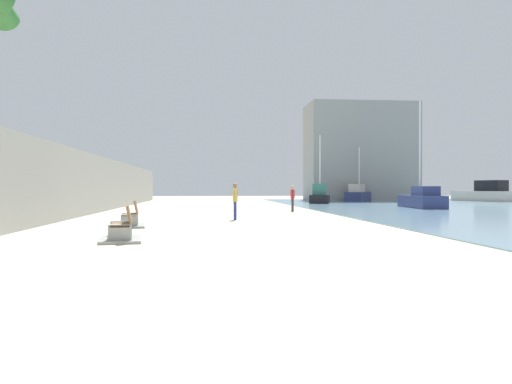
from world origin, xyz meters
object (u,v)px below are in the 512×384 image
at_px(bench_far, 131,220).
at_px(person_walking, 293,197).
at_px(boat_far_right, 485,194).
at_px(boat_distant, 320,196).
at_px(boat_mid_bay, 422,199).
at_px(boat_outer, 358,195).
at_px(bench_near, 122,232).
at_px(person_standing, 235,199).

xyz_separation_m(bench_far, person_walking, (8.10, 11.19, 0.68)).
bearing_deg(boat_far_right, bench_far, -135.82).
bearing_deg(boat_distant, boat_mid_bay, -66.34).
distance_m(boat_outer, boat_distant, 8.52).
relative_size(bench_near, boat_outer, 0.39).
bearing_deg(boat_far_right, person_walking, -140.20).
bearing_deg(boat_mid_bay, bench_far, -140.07).
distance_m(bench_far, boat_distant, 29.34).
distance_m(boat_distant, boat_far_right, 19.48).
distance_m(person_standing, boat_outer, 32.56).
xyz_separation_m(bench_far, boat_outer, (18.82, 32.61, 0.50)).
bearing_deg(boat_mid_bay, bench_near, -131.02).
height_order(bench_near, boat_mid_bay, boat_mid_bay).
distance_m(person_walking, boat_far_right, 31.18).
relative_size(bench_far, boat_outer, 0.39).
distance_m(bench_far, boat_far_right, 44.71).
height_order(bench_far, boat_mid_bay, boat_mid_bay).
bearing_deg(person_standing, bench_near, -112.88).
distance_m(person_walking, boat_distant, 15.85).
bearing_deg(boat_outer, bench_far, -120.00).
distance_m(bench_near, boat_outer, 41.90).
height_order(person_standing, boat_mid_bay, boat_mid_bay).
bearing_deg(bench_near, bench_far, 95.59).
bearing_deg(boat_distant, bench_near, -112.15).
relative_size(bench_near, bench_far, 1.01).
relative_size(bench_near, boat_far_right, 0.30).
height_order(bench_near, bench_far, same).
bearing_deg(person_walking, person_standing, -117.41).
relative_size(bench_near, person_standing, 1.33).
relative_size(boat_outer, boat_distant, 0.91).
bearing_deg(boat_outer, boat_mid_bay, -92.47).
bearing_deg(bench_near, person_standing, 67.12).
bearing_deg(person_standing, boat_outer, 63.18).
relative_size(person_walking, person_standing, 0.95).
bearing_deg(bench_far, boat_mid_bay, 39.93).
relative_size(bench_far, person_standing, 1.32).
relative_size(bench_near, boat_mid_bay, 0.29).
height_order(boat_distant, boat_far_right, boat_distant).
bearing_deg(boat_far_right, boat_mid_bay, -131.10).
distance_m(boat_outer, boat_mid_bay, 17.50).
bearing_deg(boat_distant, boat_far_right, 14.77).
bearing_deg(bench_far, boat_far_right, 44.18).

